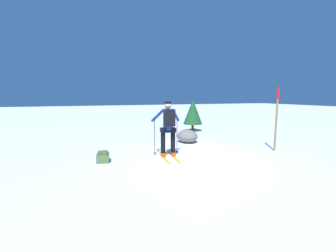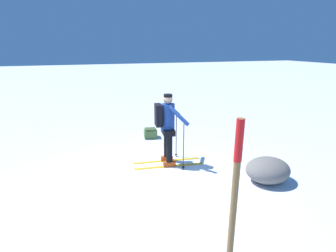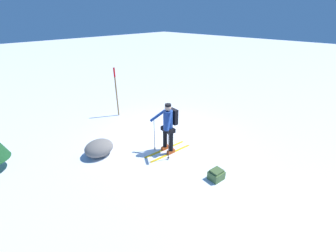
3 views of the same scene
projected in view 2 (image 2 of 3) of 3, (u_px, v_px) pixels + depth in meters
ground_plane at (149, 182)px, 5.80m from camera, size 80.00×80.00×0.00m
skier at (167, 125)px, 6.39m from camera, size 1.79×1.01×1.79m
dropped_backpack at (150, 133)px, 8.54m from camera, size 0.45×0.41×0.32m
trail_marker at (233, 212)px, 2.58m from camera, size 0.08×0.08×2.27m
rock_boulder at (268, 170)px, 5.75m from camera, size 0.99×0.84×0.54m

